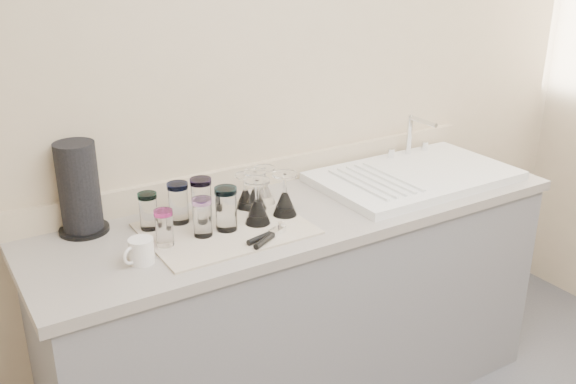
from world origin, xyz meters
TOP-DOWN VIEW (x-y plane):
  - counter_unit at (0.00, 1.20)m, footprint 2.06×0.62m
  - sink_unit at (0.55, 1.20)m, footprint 0.82×0.50m
  - dish_towel at (-0.34, 1.18)m, footprint 0.55×0.42m
  - tumbler_teal at (-0.57, 1.31)m, footprint 0.07×0.07m
  - tumbler_cyan at (-0.46, 1.30)m, footprint 0.07×0.07m
  - tumbler_purple at (-0.38, 1.29)m, footprint 0.08×0.08m
  - tumbler_magenta at (-0.57, 1.16)m, footprint 0.06×0.06m
  - tumbler_blue at (-0.43, 1.16)m, footprint 0.07×0.07m
  - tumbler_lavender at (-0.34, 1.16)m, footprint 0.08×0.08m
  - goblet_back_left at (-0.20, 1.30)m, footprint 0.07×0.07m
  - goblet_back_right at (-0.11, 1.30)m, footprint 0.08×0.08m
  - goblet_front_left at (-0.23, 1.15)m, footprint 0.09×0.09m
  - goblet_front_right at (-0.11, 1.16)m, footprint 0.09×0.09m
  - goblet_extra at (-0.17, 1.27)m, footprint 0.08×0.08m
  - can_opener at (-0.26, 1.02)m, footprint 0.16×0.10m
  - white_mug at (-0.67, 1.10)m, footprint 0.12×0.10m
  - paper_towel_roll at (-0.76, 1.42)m, footprint 0.17×0.17m

SIDE VIEW (x-z plane):
  - counter_unit at x=0.00m, z-range 0.00..0.90m
  - dish_towel at x=-0.34m, z-range 0.90..0.91m
  - can_opener at x=-0.26m, z-range 0.91..0.93m
  - sink_unit at x=0.55m, z-range 0.81..1.03m
  - white_mug at x=-0.67m, z-range 0.90..0.98m
  - goblet_back_left at x=-0.20m, z-range 0.89..1.02m
  - goblet_back_right at x=-0.11m, z-range 0.88..1.03m
  - goblet_extra at x=-0.17m, z-range 0.88..1.03m
  - goblet_front_right at x=-0.11m, z-range 0.88..1.04m
  - goblet_front_left at x=-0.23m, z-range 0.88..1.04m
  - tumbler_magenta at x=-0.57m, z-range 0.91..1.03m
  - tumbler_teal at x=-0.57m, z-range 0.91..1.04m
  - tumbler_blue at x=-0.43m, z-range 0.91..1.04m
  - tumbler_cyan at x=-0.46m, z-range 0.91..1.06m
  - tumbler_purple at x=-0.38m, z-range 0.91..1.06m
  - tumbler_lavender at x=-0.34m, z-range 0.91..1.06m
  - paper_towel_roll at x=-0.76m, z-range 0.90..1.22m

